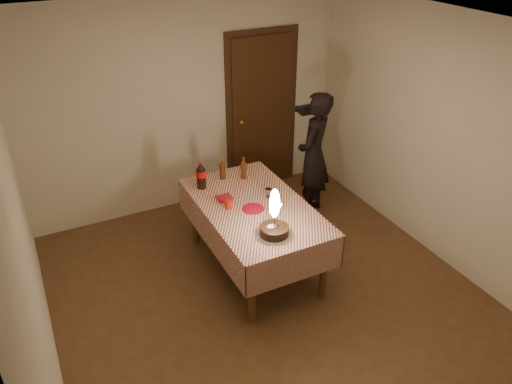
{
  "coord_description": "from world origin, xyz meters",
  "views": [
    {
      "loc": [
        -1.82,
        -3.23,
        3.4
      ],
      "look_at": [
        0.09,
        0.57,
        0.95
      ],
      "focal_mm": 35.0,
      "sensor_mm": 36.0,
      "label": 1
    }
  ],
  "objects_px": {
    "birthday_cake": "(274,224)",
    "photographer": "(313,156)",
    "dining_table": "(254,214)",
    "cola_bottle": "(201,175)",
    "clear_cup": "(268,193)",
    "amber_bottle_left": "(222,169)",
    "red_plate": "(253,209)",
    "red_cup": "(229,204)",
    "amber_bottle_right": "(244,169)"
  },
  "relations": [
    {
      "from": "cola_bottle",
      "to": "photographer",
      "type": "height_order",
      "value": "photographer"
    },
    {
      "from": "red_plate",
      "to": "amber_bottle_right",
      "type": "distance_m",
      "value": 0.67
    },
    {
      "from": "red_plate",
      "to": "amber_bottle_right",
      "type": "bearing_deg",
      "value": 72.55
    },
    {
      "from": "birthday_cake",
      "to": "red_cup",
      "type": "xyz_separation_m",
      "value": [
        -0.18,
        0.61,
        -0.07
      ]
    },
    {
      "from": "birthday_cake",
      "to": "photographer",
      "type": "distance_m",
      "value": 1.7
    },
    {
      "from": "amber_bottle_left",
      "to": "birthday_cake",
      "type": "bearing_deg",
      "value": -90.39
    },
    {
      "from": "cola_bottle",
      "to": "amber_bottle_left",
      "type": "relative_size",
      "value": 1.25
    },
    {
      "from": "amber_bottle_left",
      "to": "photographer",
      "type": "height_order",
      "value": "photographer"
    },
    {
      "from": "dining_table",
      "to": "photographer",
      "type": "xyz_separation_m",
      "value": [
        1.12,
        0.65,
        0.13
      ]
    },
    {
      "from": "red_plate",
      "to": "amber_bottle_left",
      "type": "xyz_separation_m",
      "value": [
        -0.02,
        0.72,
        0.11
      ]
    },
    {
      "from": "dining_table",
      "to": "amber_bottle_right",
      "type": "relative_size",
      "value": 6.75
    },
    {
      "from": "red_cup",
      "to": "cola_bottle",
      "type": "bearing_deg",
      "value": 100.0
    },
    {
      "from": "clear_cup",
      "to": "photographer",
      "type": "xyz_separation_m",
      "value": [
        0.91,
        0.57,
        -0.02
      ]
    },
    {
      "from": "red_cup",
      "to": "amber_bottle_left",
      "type": "height_order",
      "value": "amber_bottle_left"
    },
    {
      "from": "cola_bottle",
      "to": "photographer",
      "type": "relative_size",
      "value": 0.2
    },
    {
      "from": "photographer",
      "to": "clear_cup",
      "type": "bearing_deg",
      "value": -148.12
    },
    {
      "from": "birthday_cake",
      "to": "photographer",
      "type": "height_order",
      "value": "photographer"
    },
    {
      "from": "cola_bottle",
      "to": "amber_bottle_right",
      "type": "bearing_deg",
      "value": -0.72
    },
    {
      "from": "red_plate",
      "to": "red_cup",
      "type": "distance_m",
      "value": 0.25
    },
    {
      "from": "cola_bottle",
      "to": "amber_bottle_left",
      "type": "xyz_separation_m",
      "value": [
        0.28,
        0.09,
        -0.03
      ]
    },
    {
      "from": "dining_table",
      "to": "amber_bottle_right",
      "type": "bearing_deg",
      "value": 74.41
    },
    {
      "from": "clear_cup",
      "to": "amber_bottle_right",
      "type": "relative_size",
      "value": 0.35
    },
    {
      "from": "dining_table",
      "to": "cola_bottle",
      "type": "distance_m",
      "value": 0.71
    },
    {
      "from": "dining_table",
      "to": "amber_bottle_left",
      "type": "height_order",
      "value": "amber_bottle_left"
    },
    {
      "from": "clear_cup",
      "to": "amber_bottle_left",
      "type": "height_order",
      "value": "amber_bottle_left"
    },
    {
      "from": "birthday_cake",
      "to": "cola_bottle",
      "type": "xyz_separation_m",
      "value": [
        -0.27,
        1.12,
        0.03
      ]
    },
    {
      "from": "dining_table",
      "to": "red_plate",
      "type": "relative_size",
      "value": 7.82
    },
    {
      "from": "birthday_cake",
      "to": "photographer",
      "type": "relative_size",
      "value": 0.3
    },
    {
      "from": "cola_bottle",
      "to": "red_plate",
      "type": "bearing_deg",
      "value": -64.76
    },
    {
      "from": "cola_bottle",
      "to": "amber_bottle_right",
      "type": "distance_m",
      "value": 0.5
    },
    {
      "from": "birthday_cake",
      "to": "amber_bottle_right",
      "type": "xyz_separation_m",
      "value": [
        0.22,
        1.12,
        -0.0
      ]
    },
    {
      "from": "birthday_cake",
      "to": "amber_bottle_left",
      "type": "xyz_separation_m",
      "value": [
        0.01,
        1.21,
        -0.0
      ]
    },
    {
      "from": "red_plate",
      "to": "amber_bottle_right",
      "type": "relative_size",
      "value": 0.86
    },
    {
      "from": "red_plate",
      "to": "cola_bottle",
      "type": "relative_size",
      "value": 0.69
    },
    {
      "from": "red_cup",
      "to": "dining_table",
      "type": "bearing_deg",
      "value": -14.0
    },
    {
      "from": "birthday_cake",
      "to": "clear_cup",
      "type": "relative_size",
      "value": 5.35
    },
    {
      "from": "amber_bottle_left",
      "to": "red_plate",
      "type": "bearing_deg",
      "value": -88.65
    },
    {
      "from": "amber_bottle_right",
      "to": "amber_bottle_left",
      "type": "bearing_deg",
      "value": 156.48
    },
    {
      "from": "red_plate",
      "to": "red_cup",
      "type": "bearing_deg",
      "value": 149.05
    },
    {
      "from": "amber_bottle_left",
      "to": "dining_table",
      "type": "bearing_deg",
      "value": -85.05
    },
    {
      "from": "photographer",
      "to": "red_cup",
      "type": "bearing_deg",
      "value": -156.7
    },
    {
      "from": "cola_bottle",
      "to": "photographer",
      "type": "bearing_deg",
      "value": 3.24
    },
    {
      "from": "red_plate",
      "to": "clear_cup",
      "type": "distance_m",
      "value": 0.29
    },
    {
      "from": "dining_table",
      "to": "clear_cup",
      "type": "bearing_deg",
      "value": 22.14
    },
    {
      "from": "dining_table",
      "to": "birthday_cake",
      "type": "relative_size",
      "value": 3.57
    },
    {
      "from": "red_cup",
      "to": "clear_cup",
      "type": "distance_m",
      "value": 0.46
    },
    {
      "from": "dining_table",
      "to": "cola_bottle",
      "type": "relative_size",
      "value": 5.42
    },
    {
      "from": "red_cup",
      "to": "photographer",
      "type": "height_order",
      "value": "photographer"
    },
    {
      "from": "red_plate",
      "to": "birthday_cake",
      "type": "bearing_deg",
      "value": -92.98
    },
    {
      "from": "clear_cup",
      "to": "amber_bottle_left",
      "type": "relative_size",
      "value": 0.35
    }
  ]
}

